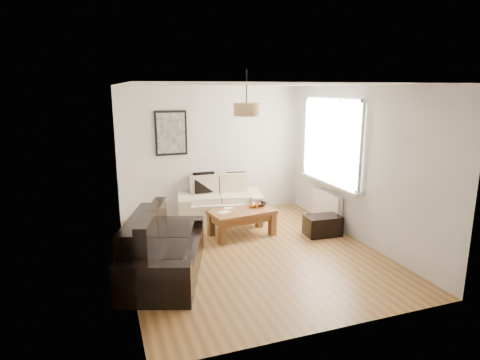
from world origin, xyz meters
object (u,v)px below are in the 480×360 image
object	(u,v)px
loveseat_cream	(220,199)
ottoman	(323,225)
sofa_leather	(164,246)
coffee_table	(242,223)

from	to	relation	value
loveseat_cream	ottoman	bearing A→B (deg)	-35.18
loveseat_cream	sofa_leather	xyz separation A→B (m)	(-1.42, -2.08, 0.01)
ottoman	sofa_leather	bearing A→B (deg)	-168.03
sofa_leather	coffee_table	distance (m)	1.87
loveseat_cream	coffee_table	bearing A→B (deg)	-74.28
loveseat_cream	ottoman	world-z (taller)	loveseat_cream
sofa_leather	ottoman	size ratio (longest dim) A/B	3.11
sofa_leather	coffee_table	world-z (taller)	sofa_leather
sofa_leather	ottoman	world-z (taller)	sofa_leather
loveseat_cream	sofa_leather	distance (m)	2.52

